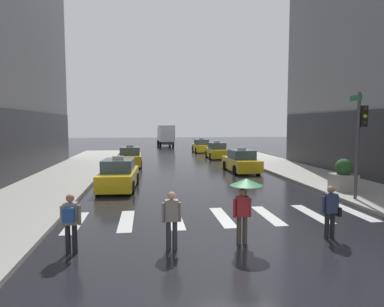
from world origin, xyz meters
TOP-DOWN VIEW (x-y plane):
  - ground_plane at (0.00, 0.00)m, footprint 160.00×160.00m
  - crosswalk_markings at (-0.00, 3.00)m, footprint 11.30×2.80m
  - traffic_light_pole at (6.62, 4.62)m, footprint 0.44×0.84m
  - taxi_lead at (-4.37, 9.32)m, footprint 2.11×4.62m
  - taxi_second at (4.14, 14.92)m, footprint 2.04×4.59m
  - taxi_third at (-4.23, 19.40)m, footprint 2.04×4.59m
  - taxi_fourth at (4.39, 24.90)m, footprint 2.04×4.59m
  - taxi_fifth at (4.01, 32.54)m, footprint 1.93×4.54m
  - box_truck at (0.21, 44.54)m, footprint 2.52×7.62m
  - pedestrian_with_umbrella at (0.01, 0.16)m, footprint 0.96×0.96m
  - pedestrian_with_backpack at (-4.89, -0.03)m, footprint 0.55×0.43m
  - pedestrian_with_handbag at (2.74, 0.20)m, footprint 0.60×0.24m
  - pedestrian_plain_coat at (-2.16, -0.04)m, footprint 0.55×0.24m
  - planter_near_corner at (7.24, 6.73)m, footprint 1.10×1.10m

SIDE VIEW (x-z plane):
  - ground_plane at x=0.00m, z-range 0.00..0.00m
  - crosswalk_markings at x=0.00m, z-range 0.00..0.01m
  - taxi_lead at x=-4.37m, z-range -0.18..1.63m
  - taxi_second at x=4.14m, z-range -0.18..1.63m
  - taxi_third at x=-4.23m, z-range -0.18..1.63m
  - taxi_fourth at x=4.39m, z-range -0.18..1.63m
  - taxi_fifth at x=4.01m, z-range -0.18..1.63m
  - planter_near_corner at x=7.24m, z-range 0.07..1.67m
  - pedestrian_with_handbag at x=2.74m, z-range 0.11..1.76m
  - pedestrian_plain_coat at x=-2.16m, z-range 0.11..1.76m
  - pedestrian_with_backpack at x=-4.89m, z-range 0.15..1.80m
  - pedestrian_with_umbrella at x=0.01m, z-range 0.55..2.49m
  - box_truck at x=0.21m, z-range 0.18..3.53m
  - traffic_light_pole at x=6.62m, z-range 0.86..5.66m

